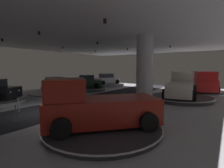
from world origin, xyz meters
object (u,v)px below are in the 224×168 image
(display_car_far_left, at_px, (86,82))
(display_car_mid_left, at_px, (55,85))
(pickup_truck_deep_right, at_px, (201,83))
(display_car_deep_left, at_px, (107,79))
(visitor_walking_near, at_px, (72,94))
(display_platform_near_right, at_px, (103,128))
(display_platform_deep_left, at_px, (107,85))
(pickup_truck_far_right, at_px, (181,86))
(column_right, at_px, (145,71))
(display_platform_far_left, at_px, (86,89))
(display_platform_far_right, at_px, (180,98))
(pickup_truck_near_right, at_px, (96,107))
(display_platform_deep_right, at_px, (200,92))
(display_platform_mid_left, at_px, (55,93))

(display_car_far_left, bearing_deg, display_car_mid_left, -90.34)
(display_car_mid_left, xyz_separation_m, pickup_truck_deep_right, (13.34, 10.05, 0.18))
(display_car_deep_left, height_order, visitor_walking_near, display_car_deep_left)
(display_platform_near_right, relative_size, pickup_truck_deep_right, 1.00)
(display_platform_deep_left, distance_m, pickup_truck_deep_right, 14.07)
(display_car_mid_left, xyz_separation_m, display_platform_near_right, (11.08, -5.59, -0.93))
(pickup_truck_far_right, xyz_separation_m, pickup_truck_deep_right, (1.08, 5.01, -0.04))
(column_right, distance_m, visitor_walking_near, 6.02)
(pickup_truck_far_right, relative_size, display_platform_far_left, 1.03)
(display_car_mid_left, relative_size, display_car_far_left, 1.04)
(visitor_walking_near, bearing_deg, display_platform_near_right, -28.23)
(display_platform_deep_left, bearing_deg, column_right, -42.52)
(display_platform_far_right, bearing_deg, display_platform_far_left, 178.54)
(display_car_far_left, relative_size, pickup_truck_deep_right, 0.77)
(pickup_truck_far_right, xyz_separation_m, visitor_walking_near, (-6.44, -7.79, -0.37))
(display_platform_near_right, height_order, pickup_truck_near_right, pickup_truck_near_right)
(display_platform_far_left, bearing_deg, display_platform_deep_left, 96.74)
(pickup_truck_far_right, distance_m, pickup_truck_deep_right, 5.12)
(pickup_truck_far_right, bearing_deg, display_car_far_left, 179.93)
(display_platform_deep_right, bearing_deg, display_platform_far_right, -99.19)
(display_platform_near_right, relative_size, display_platform_deep_right, 1.00)
(display_car_far_left, bearing_deg, display_car_deep_left, 97.14)
(column_right, height_order, display_platform_near_right, column_right)
(display_platform_far_right, distance_m, pickup_truck_deep_right, 5.53)
(display_car_far_left, bearing_deg, pickup_truck_near_right, -45.10)
(pickup_truck_far_right, distance_m, display_platform_deep_left, 14.19)
(display_platform_far_right, distance_m, visitor_walking_near, 9.93)
(display_platform_far_right, relative_size, display_platform_far_left, 1.05)
(display_platform_far_left, distance_m, pickup_truck_near_right, 15.39)
(display_platform_deep_left, height_order, visitor_walking_near, visitor_walking_near)
(pickup_truck_near_right, xyz_separation_m, visitor_walking_near, (-5.05, 3.07, -0.25))
(display_platform_mid_left, bearing_deg, column_right, 2.89)
(display_car_far_left, relative_size, visitor_walking_near, 2.77)
(display_platform_far_left, height_order, display_platform_near_right, display_platform_far_left)
(display_car_deep_left, height_order, pickup_truck_deep_right, pickup_truck_deep_right)
(column_right, xyz_separation_m, pickup_truck_deep_right, (2.83, 9.53, -1.51))
(column_right, height_order, display_platform_deep_left, column_right)
(display_platform_mid_left, relative_size, pickup_truck_near_right, 1.06)
(display_platform_far_left, xyz_separation_m, display_platform_near_right, (11.08, -10.62, -0.06))
(display_platform_far_left, bearing_deg, display_car_far_left, 38.45)
(display_car_mid_left, relative_size, display_platform_far_left, 0.85)
(display_platform_near_right, bearing_deg, display_platform_far_left, 136.21)
(display_car_deep_left, bearing_deg, display_platform_far_right, -24.89)
(display_platform_mid_left, height_order, visitor_walking_near, visitor_walking_near)
(column_right, height_order, display_car_far_left, column_right)
(display_platform_near_right, bearing_deg, pickup_truck_deep_right, 81.78)
(display_car_far_left, xyz_separation_m, display_car_deep_left, (-0.71, 5.69, 0.00))
(display_platform_deep_left, bearing_deg, pickup_truck_deep_right, -2.98)
(display_platform_deep_left, height_order, display_platform_deep_right, display_platform_deep_left)
(display_platform_far_right, distance_m, display_platform_deep_right, 5.69)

